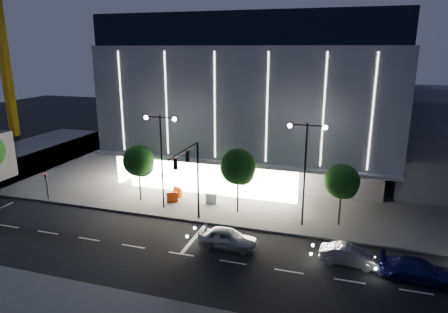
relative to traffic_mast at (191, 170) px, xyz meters
name	(u,v)px	position (x,y,z in m)	size (l,w,h in m)	color
ground	(165,241)	(-1.00, -3.34, -5.03)	(160.00, 160.00, 0.00)	black
sidewalk_museum	(279,164)	(4.00, 20.66, -4.95)	(70.00, 40.00, 0.15)	#474747
museum	(263,94)	(1.98, 18.97, 4.25)	(30.00, 25.80, 18.00)	#4C4C51
traffic_mast	(191,170)	(0.00, 0.00, 0.00)	(0.33, 5.89, 7.07)	black
street_lamp_west	(161,148)	(-4.00, 2.66, 0.93)	(3.16, 0.36, 9.00)	black
street_lamp_east	(305,160)	(9.00, 2.66, 0.93)	(3.16, 0.36, 9.00)	black
ped_signal_far	(46,183)	(-16.00, 1.16, -3.14)	(0.22, 0.24, 3.00)	black
tower_crane	(3,11)	(-41.92, 24.66, 15.48)	(32.00, 2.00, 28.50)	gold
tree_left	(139,163)	(-6.97, 3.68, -0.99)	(3.02, 3.02, 5.72)	black
tree_mid	(238,169)	(3.03, 3.68, -0.69)	(3.25, 3.25, 6.15)	black
tree_right	(342,183)	(12.03, 3.68, -1.14)	(2.91, 2.91, 5.51)	black
car_lead	(227,238)	(4.00, -2.84, -4.25)	(1.84, 4.58, 1.56)	#A5A9AD
car_second	(350,255)	(12.92, -2.62, -4.35)	(1.44, 4.13, 1.36)	#A8ABB0
car_third	(419,270)	(17.29, -3.36, -4.32)	(1.99, 4.90, 1.42)	navy
barrier_a	(178,192)	(-3.89, 5.67, -4.38)	(1.10, 0.25, 1.00)	orange
barrier_c	(172,197)	(-3.77, 4.13, -4.38)	(1.10, 0.25, 1.00)	#DD3D0C
barrier_d	(211,199)	(0.00, 4.91, -4.38)	(1.10, 0.25, 1.00)	white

